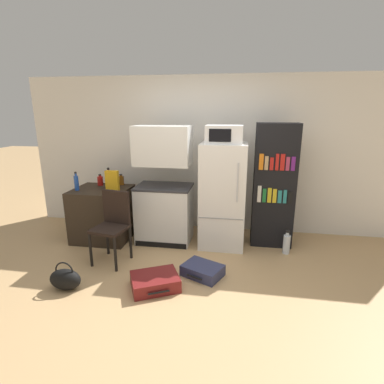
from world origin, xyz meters
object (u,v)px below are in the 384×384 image
Objects in this scene: bottle_amber_beer at (121,180)px; handbag at (65,279)px; water_bottle_front at (287,244)px; bottle_wine_dark at (109,179)px; suitcase_small_flat at (155,282)px; suitcase_large_flat at (203,270)px; microwave at (224,134)px; cereal_box at (112,181)px; chair at (113,220)px; kitchen_hutch at (164,190)px; side_table at (103,214)px; bottle_ketchup_red at (100,181)px; bookshelf at (274,186)px; bottle_blue_soda at (76,183)px; refrigerator at (223,196)px.

bottle_amber_beer reaches higher than handbag.
handbag is 2.87m from water_bottle_front.
bottle_wine_dark reaches higher than suitcase_small_flat.
suitcase_large_flat is 1.61× the size of water_bottle_front.
microwave is 1.75m from cereal_box.
bottle_amber_beer is 0.47× the size of handbag.
bottle_amber_beer is 1.01m from chair.
chair is at bearing -166.68° from water_bottle_front.
side_table is at bearing -175.06° from kitchen_hutch.
cereal_box reaches higher than side_table.
bottle_ketchup_red is (-0.31, -0.08, 0.00)m from bottle_amber_beer.
suitcase_large_flat is at bearing -0.61° from chair.
cereal_box is at bearing 88.24° from handbag.
bookshelf reaches higher than water_bottle_front.
cereal_box is 1.71m from suitcase_small_flat.
handbag is (0.29, -1.60, -0.75)m from bottle_ketchup_red.
handbag is at bearing -90.69° from bottle_amber_beer.
bottle_ketchup_red is 0.51× the size of water_bottle_front.
handbag is (-0.27, -0.76, -0.43)m from chair.
microwave is at bearing 5.46° from bottle_blue_soda.
chair is (-0.50, -0.71, -0.24)m from kitchen_hutch.
bookshelf reaches higher than suitcase_small_flat.
bottle_blue_soda reaches higher than side_table.
bookshelf is at bearing 74.83° from suitcase_large_flat.
bottle_amber_beer is (-1.62, 0.23, -0.76)m from microwave.
bookshelf is at bearing 6.84° from bottle_blue_soda.
cereal_box reaches higher than handbag.
bottle_blue_soda reaches higher than suitcase_large_flat.
bottle_amber_beer is 0.31× the size of suitcase_large_flat.
microwave is at bearing 41.56° from handbag.
water_bottle_front is (1.08, 0.77, 0.08)m from suitcase_large_flat.
kitchen_hutch is 1.79m from handbag.
bookshelf is 5.93× the size of cereal_box.
bottle_ketchup_red is at bearing 116.75° from side_table.
side_table is 1.29× the size of suitcase_small_flat.
suitcase_small_flat is (1.27, -1.41, -0.79)m from bottle_ketchup_red.
refrigerator is at bearing 74.68° from microwave.
handbag reaches higher than suitcase_small_flat.
side_table is 0.47× the size of kitchen_hutch.
kitchen_hutch reaches higher than side_table.
suitcase_small_flat is at bearing -117.50° from refrigerator.
bottle_ketchup_red is at bearing 175.89° from refrigerator.
water_bottle_front reaches higher than suitcase_large_flat.
chair is 1.03m from suitcase_small_flat.
bookshelf is 2.35m from bottle_amber_beer.
bottle_wine_dark is 1.69× the size of bottle_ketchup_red.
cereal_box is at bearing -174.79° from microwave.
kitchen_hutch is 0.91m from chair.
bookshelf is at bearing 18.89° from suitcase_small_flat.
suitcase_large_flat is (1.97, -0.72, -0.85)m from bottle_blue_soda.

